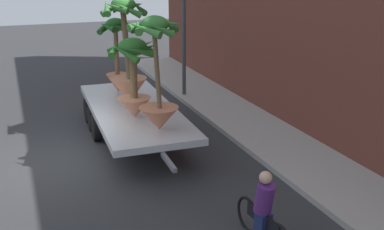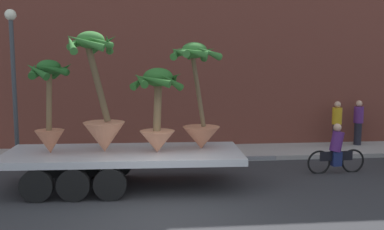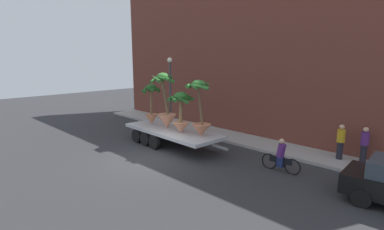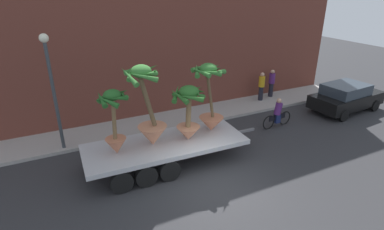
% 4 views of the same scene
% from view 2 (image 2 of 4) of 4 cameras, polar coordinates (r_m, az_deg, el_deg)
% --- Properties ---
extents(ground_plane, '(60.00, 60.00, 0.00)m').
position_cam_2_polar(ground_plane, '(9.99, -3.49, -12.90)').
color(ground_plane, '#2D2D30').
extents(sidewalk, '(24.00, 2.20, 0.15)m').
position_cam_2_polar(sidewalk, '(15.84, -4.45, -5.00)').
color(sidewalk, '#A39E99').
rests_on(sidewalk, ground).
extents(building_facade, '(24.00, 1.20, 9.97)m').
position_cam_2_polar(building_facade, '(17.24, -4.77, 12.41)').
color(building_facade, brown).
rests_on(building_facade, ground).
extents(flatbed_trailer, '(7.31, 2.58, 0.98)m').
position_cam_2_polar(flatbed_trailer, '(12.06, -10.00, -5.62)').
color(flatbed_trailer, '#B7BABF').
rests_on(flatbed_trailer, ground).
extents(potted_palm_rear, '(1.55, 1.42, 3.16)m').
position_cam_2_polar(potted_palm_rear, '(11.86, -11.79, 1.31)').
color(potted_palm_rear, tan).
rests_on(potted_palm_rear, flatbed_trailer).
extents(potted_palm_middle, '(1.45, 1.46, 2.23)m').
position_cam_2_polar(potted_palm_middle, '(11.62, -4.47, 0.88)').
color(potted_palm_middle, tan).
rests_on(potted_palm_middle, flatbed_trailer).
extents(potted_palm_front, '(1.44, 1.45, 2.90)m').
position_cam_2_polar(potted_palm_front, '(12.01, 0.80, 1.65)').
color(potted_palm_front, '#C17251').
rests_on(potted_palm_front, flatbed_trailer).
extents(potted_palm_extra, '(1.27, 1.30, 2.44)m').
position_cam_2_polar(potted_palm_extra, '(12.03, -17.89, 1.03)').
color(potted_palm_extra, '#C17251').
rests_on(potted_palm_extra, flatbed_trailer).
extents(cyclist, '(1.84, 0.37, 1.54)m').
position_cam_2_polar(cyclist, '(14.08, 18.10, -4.44)').
color(cyclist, black).
rests_on(cyclist, ground).
extents(pedestrian_near_gate, '(0.36, 0.36, 1.71)m').
position_cam_2_polar(pedestrian_near_gate, '(18.04, 20.62, -0.82)').
color(pedestrian_near_gate, black).
rests_on(pedestrian_near_gate, sidewalk).
extents(pedestrian_far_left, '(0.36, 0.36, 1.71)m').
position_cam_2_polar(pedestrian_far_left, '(17.41, 18.14, -0.99)').
color(pedestrian_far_left, black).
rests_on(pedestrian_far_left, sidewalk).
extents(street_lamp, '(0.36, 0.36, 4.83)m').
position_cam_2_polar(street_lamp, '(15.26, -22.04, 5.97)').
color(street_lamp, '#383D42').
rests_on(street_lamp, sidewalk).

